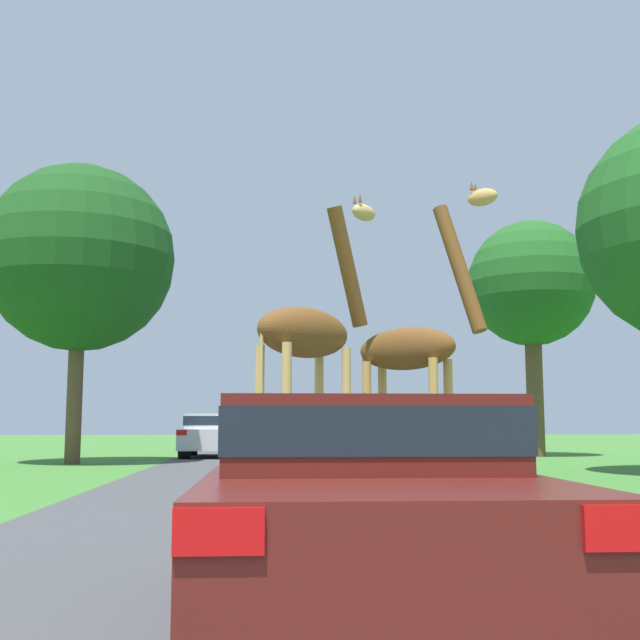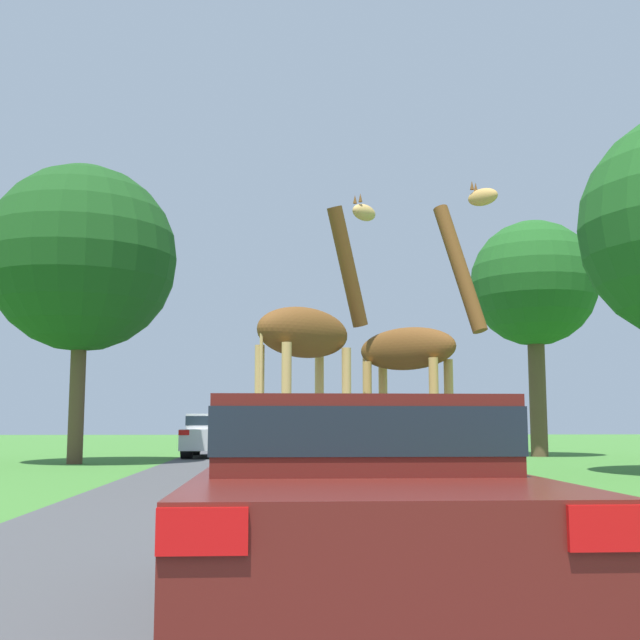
# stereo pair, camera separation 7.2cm
# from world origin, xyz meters

# --- Properties ---
(road) EXTENTS (7.27, 120.00, 0.00)m
(road) POSITION_xyz_m (0.00, 30.00, 0.00)
(road) COLOR #424244
(road) RESTS_ON ground
(giraffe_near_road) EXTENTS (2.38, 2.18, 5.27)m
(giraffe_near_road) POSITION_xyz_m (0.19, 12.71, 2.60)
(giraffe_near_road) COLOR tan
(giraffe_near_road) RESTS_ON ground
(giraffe_companion) EXTENTS (2.40, 2.29, 5.35)m
(giraffe_companion) POSITION_xyz_m (2.13, 13.78, 2.48)
(giraffe_companion) COLOR tan
(giraffe_companion) RESTS_ON ground
(car_lead_maroon) EXTENTS (1.74, 4.19, 1.33)m
(car_lead_maroon) POSITION_xyz_m (0.07, 4.49, 0.71)
(car_lead_maroon) COLOR #561914
(car_lead_maroon) RESTS_ON ground
(car_queue_right) EXTENTS (1.77, 4.31, 1.41)m
(car_queue_right) POSITION_xyz_m (1.35, 17.48, 0.76)
(car_queue_right) COLOR #144C28
(car_queue_right) RESTS_ON ground
(car_queue_left) EXTENTS (1.77, 4.07, 1.37)m
(car_queue_left) POSITION_xyz_m (2.01, 22.94, 0.73)
(car_queue_left) COLOR black
(car_queue_left) RESTS_ON ground
(car_far_ahead) EXTENTS (1.82, 4.20, 1.35)m
(car_far_ahead) POSITION_xyz_m (2.19, 30.79, 0.73)
(car_far_ahead) COLOR gray
(car_far_ahead) RESTS_ON ground
(car_verge_right) EXTENTS (1.92, 4.35, 1.49)m
(car_verge_right) POSITION_xyz_m (-2.51, 28.17, 0.79)
(car_verge_right) COLOR silver
(car_verge_right) RESTS_ON ground
(tree_left_edge) EXTENTS (4.56, 4.56, 8.50)m
(tree_left_edge) POSITION_xyz_m (9.01, 27.73, 6.15)
(tree_left_edge) COLOR brown
(tree_left_edge) RESTS_ON ground
(tree_centre_back) EXTENTS (5.61, 5.61, 8.89)m
(tree_centre_back) POSITION_xyz_m (-6.16, 23.50, 6.06)
(tree_centre_back) COLOR brown
(tree_centre_back) RESTS_ON ground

